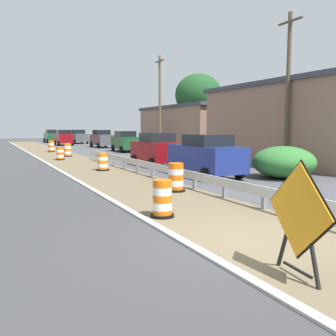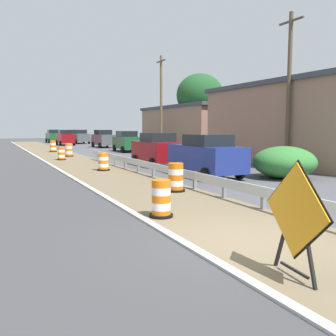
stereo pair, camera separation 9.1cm
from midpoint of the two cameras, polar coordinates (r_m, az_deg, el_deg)
name	(u,v)px [view 2 (the right image)]	position (r m, az deg, el deg)	size (l,w,h in m)	color
ground_plane	(246,242)	(8.34, 12.34, -11.05)	(160.00, 160.00, 0.00)	#3D3D3F
median_dirt_strip	(272,237)	(8.78, 16.02, -10.24)	(3.81, 120.00, 0.01)	#706047
curb_near_edge	(195,250)	(7.63, 4.49, -12.55)	(0.20, 120.00, 0.11)	#ADADA8
guardrail_median	(287,198)	(10.69, 18.08, -4.50)	(0.18, 40.77, 0.71)	#ADB2B7
warning_sign_diamond	(296,215)	(6.41, 19.51, -6.81)	(0.27, 1.65, 1.97)	black
traffic_barrel_nearest	(161,200)	(10.18, -0.81, -5.01)	(0.65, 0.65, 1.04)	orange
traffic_barrel_close	(176,179)	(14.18, 1.39, -1.65)	(0.72, 0.72, 1.10)	orange
traffic_barrel_mid	(103,163)	(21.30, -9.82, 0.81)	(0.74, 0.74, 1.00)	orange
traffic_barrel_far	(61,154)	(28.82, -16.07, 2.07)	(0.66, 0.66, 0.98)	orange
traffic_barrel_farther	(69,151)	(32.05, -14.99, 2.62)	(0.73, 0.73, 1.11)	orange
traffic_barrel_farthest	(53,147)	(38.44, -17.28, 3.15)	(0.71, 0.71, 1.12)	orange
car_lead_near_lane	(53,136)	(61.74, -17.28, 4.74)	(1.95, 4.76, 2.05)	#195128
car_trailing_near_lane	(127,141)	(37.26, -6.27, 4.11)	(2.22, 4.44, 2.07)	#195128
car_lead_far_lane	(206,155)	(18.52, 6.02, 1.94)	(2.14, 4.69, 2.11)	navy
car_mid_far_lane	(80,137)	(57.12, -13.41, 4.75)	(2.18, 4.82, 2.05)	#4C5156
car_trailing_far_lane	(157,149)	(23.51, -1.62, 2.89)	(2.15, 4.11, 2.10)	maroon
car_distant_a	(104,139)	(45.50, -9.88, 4.49)	(2.19, 4.23, 2.12)	#4C5156
car_distant_b	(65,138)	(52.10, -15.55, 4.56)	(2.04, 4.16, 2.09)	maroon
roadside_shop_near	(310,123)	(26.97, 21.19, 6.44)	(8.29, 13.80, 5.40)	#93705B
roadside_shop_far	(194,128)	(40.29, 4.03, 6.19)	(6.66, 14.31, 4.71)	#93705B
utility_pole_near	(289,90)	(22.51, 18.27, 11.43)	(0.24, 1.80, 8.85)	brown
utility_pole_mid	(161,103)	(36.14, -0.99, 10.02)	(0.24, 1.80, 9.23)	brown
bush_roadside	(284,162)	(18.67, 17.68, 0.85)	(3.01, 3.01, 1.56)	#337533
tree_roadside	(200,95)	(37.56, 5.02, 11.14)	(4.67, 4.67, 7.74)	brown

